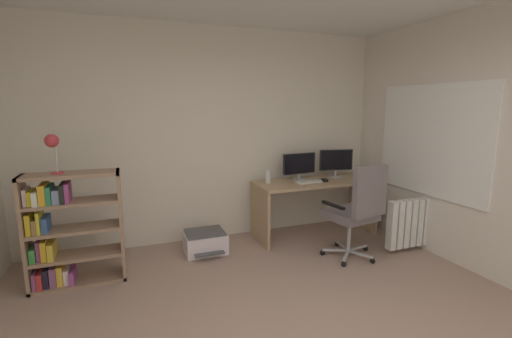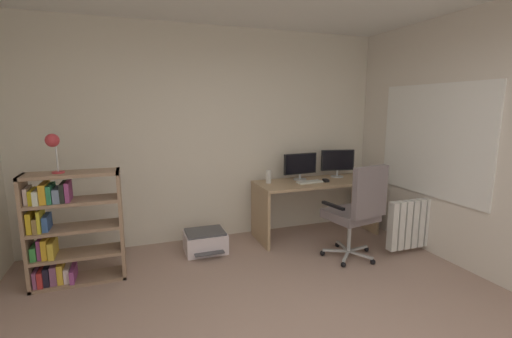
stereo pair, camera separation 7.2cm
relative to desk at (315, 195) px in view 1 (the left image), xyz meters
The scene contains 14 objects.
wall_back 1.61m from the desk, 160.72° to the left, with size 4.68×0.10×2.74m, color silver.
window_pane 1.57m from the desk, 41.58° to the right, with size 0.01×1.49×1.23m, color white.
window_frame 1.56m from the desk, 41.77° to the right, with size 0.02×1.57×1.31m, color white.
desk is the anchor object (origin of this frame).
monitor_main 0.46m from the desk, 139.83° to the left, with size 0.49×0.18×0.36m.
monitor_secondary 0.60m from the desk, 19.24° to the left, with size 0.48×0.18×0.39m.
keyboard 0.25m from the desk, 154.12° to the right, with size 0.34×0.13×0.02m, color silver.
computer_mouse 0.24m from the desk, 39.46° to the right, with size 0.06×0.10×0.03m, color black.
desktop_speaker 0.72m from the desk, behind, with size 0.07×0.07×0.17m, color silver.
office_chair 0.88m from the desk, 87.90° to the right, with size 0.64×0.67×1.12m.
bookshelf 2.99m from the desk, behind, with size 0.87×0.31×1.12m.
desk_lamp 3.14m from the desk, behind, with size 0.14×0.12×0.38m.
printer 1.60m from the desk, behind, with size 0.49×0.49×0.26m.
radiator 1.31m from the desk, 44.38° to the right, with size 0.88×0.10×0.59m.
Camera 1 is at (-1.08, -1.81, 1.75)m, focal length 24.56 mm.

